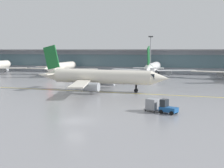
% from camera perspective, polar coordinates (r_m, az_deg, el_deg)
% --- Properties ---
extents(ground_plane, '(400.00, 400.00, 0.00)m').
position_cam_1_polar(ground_plane, '(40.13, -7.04, -7.00)').
color(ground_plane, gray).
extents(taxiway_centreline_stripe, '(109.84, 6.73, 0.01)m').
position_cam_1_polar(taxiway_centreline_stripe, '(66.87, -2.39, -1.52)').
color(taxiway_centreline_stripe, yellow).
rests_on(taxiway_centreline_stripe, ground_plane).
extents(terminal_concourse, '(199.29, 11.00, 9.60)m').
position_cam_1_polar(terminal_concourse, '(124.89, 8.01, 4.43)').
color(terminal_concourse, '#8C939E').
rests_on(terminal_concourse, ground_plane).
extents(gate_airplane_1, '(28.70, 30.85, 10.22)m').
position_cam_1_polar(gate_airplane_1, '(114.92, -9.53, 3.30)').
color(gate_airplane_1, silver).
rests_on(gate_airplane_1, ground_plane).
extents(gate_airplane_2, '(29.89, 32.02, 10.64)m').
position_cam_1_polar(gate_airplane_2, '(106.32, 7.89, 3.14)').
color(gate_airplane_2, white).
rests_on(gate_airplane_2, ground_plane).
extents(taxiing_regional_jet, '(32.01, 29.72, 10.60)m').
position_cam_1_polar(taxiing_regional_jet, '(68.54, -2.24, 1.35)').
color(taxiing_regional_jet, silver).
rests_on(taxiing_regional_jet, ground_plane).
extents(baggage_tug, '(2.95, 2.42, 2.10)m').
position_cam_1_polar(baggage_tug, '(44.82, 10.55, -4.47)').
color(baggage_tug, '#194C8C').
rests_on(baggage_tug, ground_plane).
extents(cargo_dolly_lead, '(2.57, 2.32, 1.94)m').
position_cam_1_polar(cargo_dolly_lead, '(46.04, 7.72, -3.92)').
color(cargo_dolly_lead, '#595B60').
rests_on(cargo_dolly_lead, ground_plane).
extents(apron_light_mast_1, '(1.80, 0.36, 14.71)m').
position_cam_1_polar(apron_light_mast_1, '(115.81, 7.40, 5.83)').
color(apron_light_mast_1, gray).
rests_on(apron_light_mast_1, ground_plane).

